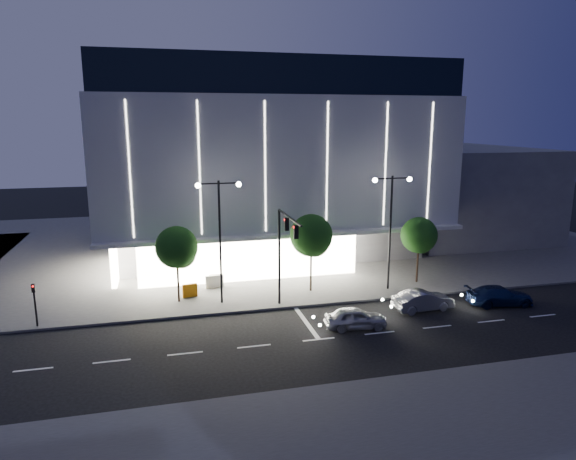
# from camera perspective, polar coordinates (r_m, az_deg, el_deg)

# --- Properties ---
(ground) EXTENTS (160.00, 160.00, 0.00)m
(ground) POSITION_cam_1_polar(r_m,az_deg,el_deg) (32.80, -0.77, -11.36)
(ground) COLOR black
(ground) RESTS_ON ground
(sidewalk_museum) EXTENTS (70.00, 40.00, 0.15)m
(sidewalk_museum) POSITION_cam_1_polar(r_m,az_deg,el_deg) (56.12, -1.40, -1.27)
(sidewalk_museum) COLOR #474747
(sidewalk_museum) RESTS_ON ground
(sidewalk_near) EXTENTS (70.00, 10.00, 0.15)m
(sidewalk_near) POSITION_cam_1_polar(r_m,az_deg,el_deg) (24.67, 18.45, -20.36)
(sidewalk_near) COLOR #474747
(sidewalk_near) RESTS_ON ground
(museum) EXTENTS (30.00, 25.80, 18.00)m
(museum) POSITION_cam_1_polar(r_m,az_deg,el_deg) (52.66, -3.22, 7.97)
(museum) COLOR #4C4C51
(museum) RESTS_ON ground
(annex_building) EXTENTS (16.00, 20.00, 10.00)m
(annex_building) POSITION_cam_1_polar(r_m,az_deg,el_deg) (63.12, 17.57, 4.21)
(annex_building) COLOR #4C4C51
(annex_building) RESTS_ON ground
(traffic_mast) EXTENTS (0.33, 5.89, 7.07)m
(traffic_mast) POSITION_cam_1_polar(r_m,az_deg,el_deg) (34.51, -0.44, -1.36)
(traffic_mast) COLOR black
(traffic_mast) RESTS_ON ground
(street_lamp_west) EXTENTS (3.16, 0.36, 9.00)m
(street_lamp_west) POSITION_cam_1_polar(r_m,az_deg,el_deg) (36.21, -7.60, 0.68)
(street_lamp_west) COLOR black
(street_lamp_west) RESTS_ON ground
(street_lamp_east) EXTENTS (3.16, 0.36, 9.00)m
(street_lamp_east) POSITION_cam_1_polar(r_m,az_deg,el_deg) (39.75, 11.36, 1.57)
(street_lamp_east) COLOR black
(street_lamp_east) RESTS_ON ground
(ped_signal_far) EXTENTS (0.22, 0.24, 3.00)m
(ped_signal_far) POSITION_cam_1_polar(r_m,az_deg,el_deg) (36.52, -26.32, -7.02)
(ped_signal_far) COLOR black
(ped_signal_far) RESTS_ON ground
(tree_left) EXTENTS (3.02, 3.02, 5.72)m
(tree_left) POSITION_cam_1_polar(r_m,az_deg,el_deg) (37.43, -12.23, -2.13)
(tree_left) COLOR black
(tree_left) RESTS_ON ground
(tree_mid) EXTENTS (3.25, 3.25, 6.15)m
(tree_mid) POSITION_cam_1_polar(r_m,az_deg,el_deg) (38.90, 2.63, -0.87)
(tree_mid) COLOR black
(tree_mid) RESTS_ON ground
(tree_right) EXTENTS (2.91, 2.91, 5.51)m
(tree_right) POSITION_cam_1_polar(r_m,az_deg,el_deg) (42.40, 14.36, -0.77)
(tree_right) COLOR black
(tree_right) RESTS_ON ground
(car_lead) EXTENTS (4.14, 2.00, 1.36)m
(car_lead) POSITION_cam_1_polar(r_m,az_deg,el_deg) (33.53, 7.52, -9.67)
(car_lead) COLOR #A0A2A7
(car_lead) RESTS_ON ground
(car_second) EXTENTS (4.45, 1.88, 1.43)m
(car_second) POSITION_cam_1_polar(r_m,az_deg,el_deg) (37.42, 14.76, -7.58)
(car_second) COLOR #999BA0
(car_second) RESTS_ON ground
(car_third) EXTENTS (4.95, 2.53, 1.37)m
(car_third) POSITION_cam_1_polar(r_m,az_deg,el_deg) (40.24, 22.44, -6.75)
(car_third) COLOR #121E44
(car_third) RESTS_ON ground
(barrier_a) EXTENTS (1.13, 0.44, 1.00)m
(barrier_a) POSITION_cam_1_polar(r_m,az_deg,el_deg) (39.12, -10.85, -6.61)
(barrier_a) COLOR orange
(barrier_a) RESTS_ON sidewalk_museum
(barrier_b) EXTENTS (1.12, 0.37, 1.00)m
(barrier_b) POSITION_cam_1_polar(r_m,az_deg,el_deg) (41.10, -7.94, -5.59)
(barrier_b) COLOR silver
(barrier_b) RESTS_ON sidewalk_museum
(barrier_d) EXTENTS (1.12, 0.41, 1.00)m
(barrier_d) POSITION_cam_1_polar(r_m,az_deg,el_deg) (40.88, -8.39, -5.70)
(barrier_d) COLOR silver
(barrier_d) RESTS_ON sidewalk_museum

